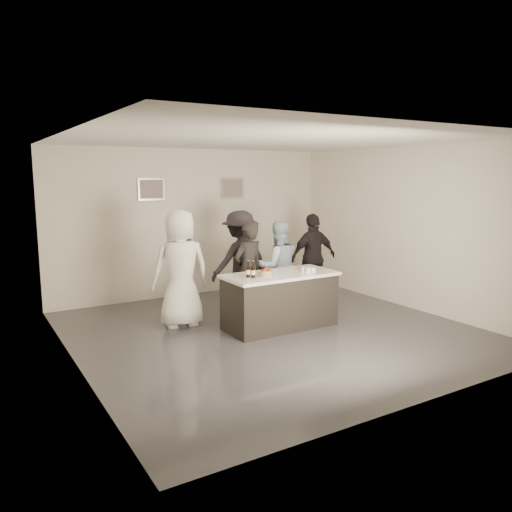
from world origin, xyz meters
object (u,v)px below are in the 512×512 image
at_px(beer_bottle_a, 248,269).
at_px(person_guest_right, 313,257).
at_px(bar_counter, 280,300).
at_px(cake, 265,274).
at_px(person_guest_back, 240,260).
at_px(person_main_black, 248,270).
at_px(beer_bottle_b, 253,269).
at_px(person_guest_left, 180,268).
at_px(person_main_blue, 278,266).

distance_m(beer_bottle_a, person_guest_right, 2.45).
xyz_separation_m(beer_bottle_a, person_guest_right, (2.16, 1.16, -0.16)).
distance_m(bar_counter, person_guest_right, 1.98).
xyz_separation_m(bar_counter, cake, (-0.32, -0.06, 0.49)).
bearing_deg(bar_counter, person_guest_back, 89.46).
height_order(bar_counter, beer_bottle_a, beer_bottle_a).
distance_m(bar_counter, person_main_black, 0.84).
bearing_deg(person_guest_right, bar_counter, 39.10).
height_order(bar_counter, person_guest_right, person_guest_right).
bearing_deg(bar_counter, beer_bottle_b, -172.24).
bearing_deg(bar_counter, person_guest_left, 146.41).
xyz_separation_m(beer_bottle_b, person_guest_left, (-0.80, 0.98, -0.06)).
relative_size(beer_bottle_b, person_main_black, 0.15).
relative_size(person_main_black, person_guest_right, 0.98).
distance_m(beer_bottle_b, person_guest_right, 2.44).
bearing_deg(beer_bottle_b, cake, 3.45).
relative_size(beer_bottle_b, person_main_blue, 0.16).
relative_size(beer_bottle_a, person_main_black, 0.15).
bearing_deg(beer_bottle_b, person_guest_back, 68.25).
distance_m(beer_bottle_b, person_guest_left, 1.27).
bearing_deg(person_main_black, person_guest_right, -179.05).
xyz_separation_m(person_main_blue, person_guest_left, (-1.88, 0.05, 0.14)).
relative_size(beer_bottle_a, beer_bottle_b, 1.00).
xyz_separation_m(bar_counter, person_guest_right, (1.56, 1.15, 0.42)).
distance_m(beer_bottle_a, person_main_blue, 1.43).
bearing_deg(person_guest_back, beer_bottle_b, 61.96).
bearing_deg(person_guest_left, cake, 144.23).
bearing_deg(cake, beer_bottle_a, 169.33).
height_order(person_main_black, person_main_blue, person_main_black).
xyz_separation_m(person_guest_right, person_guest_back, (-1.54, 0.19, 0.05)).
bearing_deg(beer_bottle_b, person_main_black, 64.66).
bearing_deg(beer_bottle_b, person_guest_left, 129.48).
relative_size(beer_bottle_a, person_guest_right, 0.15).
height_order(person_main_blue, person_guest_back, person_guest_back).
relative_size(cake, person_guest_right, 0.12).
bearing_deg(cake, person_guest_right, 32.86).
xyz_separation_m(beer_bottle_a, person_guest_left, (-0.75, 0.91, -0.06)).
xyz_separation_m(person_main_black, person_guest_back, (0.19, 0.62, 0.07)).
xyz_separation_m(person_guest_left, person_guest_back, (1.37, 0.44, -0.05)).
height_order(cake, beer_bottle_a, beer_bottle_a).
bearing_deg(person_guest_left, person_main_blue, -174.40).
height_order(cake, person_main_blue, person_main_blue).
xyz_separation_m(cake, person_guest_left, (-1.04, 0.96, 0.03)).
xyz_separation_m(cake, beer_bottle_b, (-0.23, -0.01, 0.09)).
height_order(person_main_blue, person_guest_left, person_guest_left).
distance_m(beer_bottle_a, person_guest_left, 1.18).
bearing_deg(person_guest_left, person_guest_right, -168.03).
bearing_deg(person_main_blue, beer_bottle_b, 53.66).
bearing_deg(person_main_black, cake, 66.63).
distance_m(cake, beer_bottle_b, 0.25).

